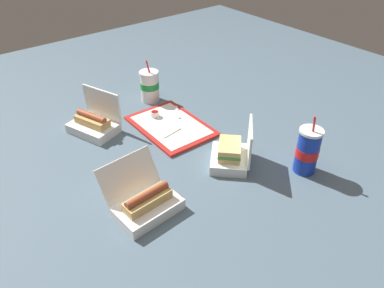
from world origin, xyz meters
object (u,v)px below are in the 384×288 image
object	(u,v)px
plastic_fork	(178,112)
clamshell_hotdog_back	(94,123)
soda_cup_corner	(150,86)
clamshell_hotdog_center	(146,202)
soda_cup_front	(307,151)
clamshell_sandwich_right	(231,154)
ketchup_cup	(155,114)
food_tray	(171,126)

from	to	relation	value
plastic_fork	clamshell_hotdog_back	world-z (taller)	clamshell_hotdog_back
clamshell_hotdog_back	soda_cup_corner	xyz separation A→B (m)	(-0.09, 0.34, 0.04)
plastic_fork	clamshell_hotdog_center	bearing A→B (deg)	-17.77
soda_cup_front	soda_cup_corner	bearing A→B (deg)	-170.15
clamshell_hotdog_back	soda_cup_corner	world-z (taller)	soda_cup_corner
clamshell_hotdog_center	clamshell_hotdog_back	world-z (taller)	clamshell_hotdog_back
plastic_fork	clamshell_sandwich_right	world-z (taller)	clamshell_sandwich_right
ketchup_cup	plastic_fork	distance (m)	0.11
ketchup_cup	clamshell_hotdog_center	distance (m)	0.58
ketchup_cup	clamshell_hotdog_back	size ratio (longest dim) A/B	0.17
plastic_fork	clamshell_hotdog_back	distance (m)	0.38
food_tray	clamshell_sandwich_right	size ratio (longest dim) A/B	1.70
ketchup_cup	food_tray	bearing A→B (deg)	8.30
ketchup_cup	clamshell_hotdog_back	world-z (taller)	clamshell_hotdog_back
soda_cup_front	clamshell_hotdog_center	bearing A→B (deg)	-108.14
plastic_fork	clamshell_hotdog_back	xyz separation A→B (m)	(-0.11, -0.36, 0.03)
ketchup_cup	plastic_fork	xyz separation A→B (m)	(0.04, 0.10, -0.01)
clamshell_hotdog_center	soda_cup_front	xyz separation A→B (m)	(0.19, 0.57, 0.05)
clamshell_hotdog_center	soda_cup_corner	xyz separation A→B (m)	(-0.63, 0.43, 0.04)
plastic_fork	food_tray	bearing A→B (deg)	-24.59
plastic_fork	clamshell_hotdog_back	bearing A→B (deg)	-78.92
ketchup_cup	clamshell_hotdog_back	distance (m)	0.27
clamshell_hotdog_back	soda_cup_front	distance (m)	0.88
food_tray	soda_cup_corner	bearing A→B (deg)	165.37
plastic_fork	clamshell_hotdog_center	distance (m)	0.62
ketchup_cup	plastic_fork	bearing A→B (deg)	70.08
ketchup_cup	soda_cup_front	xyz separation A→B (m)	(0.65, 0.23, 0.06)
plastic_fork	soda_cup_front	world-z (taller)	soda_cup_front
plastic_fork	soda_cup_corner	distance (m)	0.21
clamshell_sandwich_right	clamshell_hotdog_back	bearing A→B (deg)	-150.61
ketchup_cup	soda_cup_corner	xyz separation A→B (m)	(-0.16, 0.08, 0.05)
soda_cup_front	soda_cup_corner	world-z (taller)	soda_cup_front
clamshell_hotdog_center	clamshell_sandwich_right	bearing A→B (deg)	91.59
soda_cup_corner	food_tray	bearing A→B (deg)	-14.63
food_tray	clamshell_hotdog_center	distance (m)	0.52
food_tray	ketchup_cup	xyz separation A→B (m)	(-0.10, -0.01, 0.02)
food_tray	soda_cup_corner	xyz separation A→B (m)	(-0.26, 0.07, 0.07)
clamshell_sandwich_right	soda_cup_corner	distance (m)	0.62
soda_cup_corner	clamshell_sandwich_right	bearing A→B (deg)	-3.95
ketchup_cup	clamshell_hotdog_back	xyz separation A→B (m)	(-0.08, -0.26, 0.01)
ketchup_cup	plastic_fork	world-z (taller)	ketchup_cup
ketchup_cup	clamshell_hotdog_center	size ratio (longest dim) A/B	0.18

